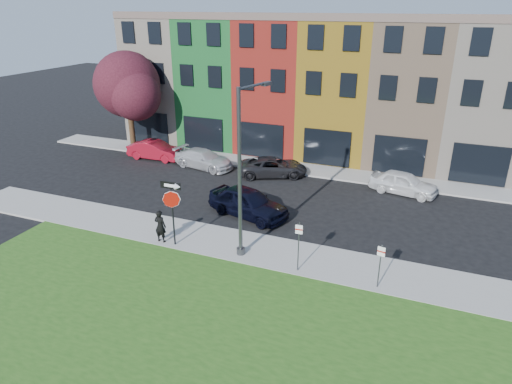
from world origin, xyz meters
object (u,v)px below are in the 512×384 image
at_px(man, 160,226).
at_px(street_lamp, 243,174).
at_px(stop_sign, 172,201).
at_px(sedan_near, 248,202).

bearing_deg(man, street_lamp, -173.41).
bearing_deg(street_lamp, stop_sign, -157.84).
distance_m(man, street_lamp, 5.25).
xyz_separation_m(man, street_lamp, (4.20, 0.57, 3.10)).
height_order(stop_sign, sedan_near, stop_sign).
bearing_deg(stop_sign, man, 176.04).
bearing_deg(street_lamp, man, -159.89).
xyz_separation_m(stop_sign, street_lamp, (3.42, 0.59, 1.60)).
relative_size(man, street_lamp, 0.22).
xyz_separation_m(sedan_near, street_lamp, (1.44, -4.01, 3.24)).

